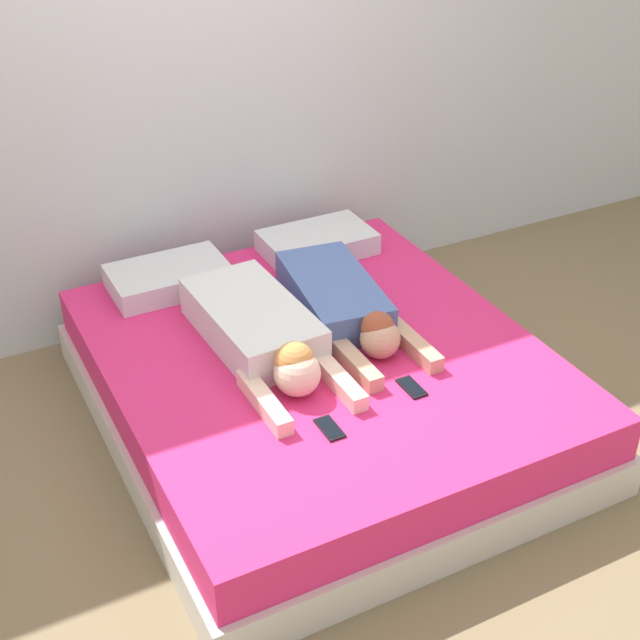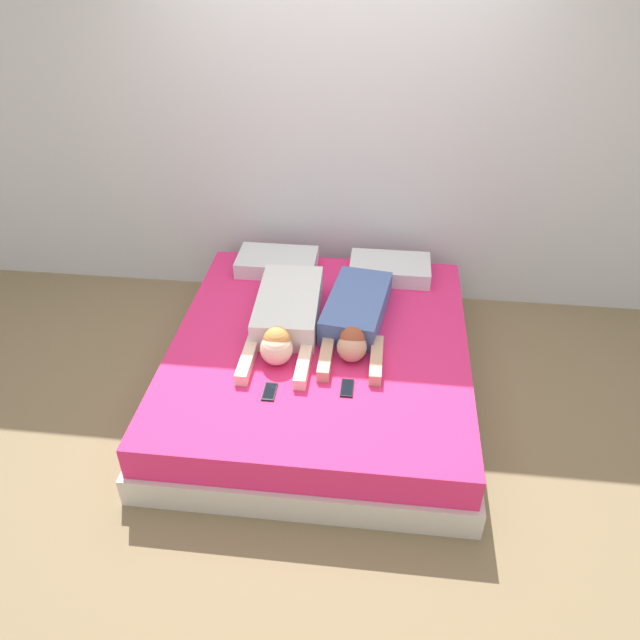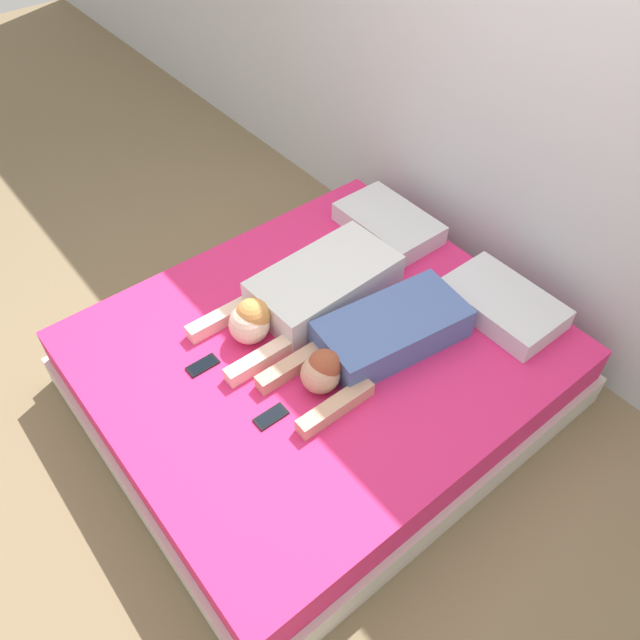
% 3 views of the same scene
% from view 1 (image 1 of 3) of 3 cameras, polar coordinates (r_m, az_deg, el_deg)
% --- Properties ---
extents(ground_plane, '(12.00, 12.00, 0.00)m').
position_cam_1_polar(ground_plane, '(4.12, -0.00, -6.29)').
color(ground_plane, '#7F6B4C').
extents(wall_back, '(12.00, 0.06, 2.60)m').
position_cam_1_polar(wall_back, '(4.51, -7.30, 15.66)').
color(wall_back, silver).
rests_on(wall_back, ground_plane).
extents(bed, '(1.86, 2.10, 0.38)m').
position_cam_1_polar(bed, '(4.00, -0.00, -4.18)').
color(bed, beige).
rests_on(bed, ground_plane).
extents(pillow_head_left, '(0.56, 0.35, 0.11)m').
position_cam_1_polar(pillow_head_left, '(4.38, -9.65, 2.70)').
color(pillow_head_left, silver).
rests_on(pillow_head_left, bed).
extents(pillow_head_right, '(0.56, 0.35, 0.11)m').
position_cam_1_polar(pillow_head_right, '(4.65, -0.18, 4.99)').
color(pillow_head_right, silver).
rests_on(pillow_head_right, bed).
extents(person_left, '(0.42, 1.06, 0.22)m').
position_cam_1_polar(person_left, '(3.84, -3.72, -0.84)').
color(person_left, silver).
rests_on(person_left, bed).
extents(person_right, '(0.43, 1.02, 0.20)m').
position_cam_1_polar(person_right, '(4.05, 1.54, 0.96)').
color(person_right, '#4C66A5').
rests_on(person_right, bed).
extents(cell_phone_left, '(0.07, 0.15, 0.01)m').
position_cam_1_polar(cell_phone_left, '(3.45, 0.61, -6.94)').
color(cell_phone_left, black).
rests_on(cell_phone_left, bed).
extents(cell_phone_right, '(0.07, 0.15, 0.01)m').
position_cam_1_polar(cell_phone_right, '(3.67, 5.88, -4.31)').
color(cell_phone_right, black).
rests_on(cell_phone_right, bed).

